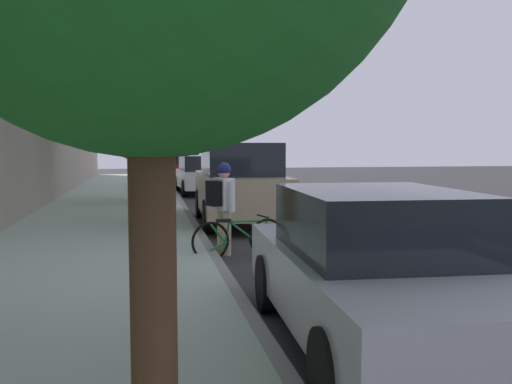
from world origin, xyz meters
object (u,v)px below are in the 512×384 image
Objects in this scene: street_tree_mid_block at (147,99)px; fire_hydrant at (164,182)px; cyclist_with_backpack at (222,199)px; street_tree_far_end at (146,47)px; street_tree_near_cyclist at (146,94)px; parked_suv_tan_mid at (239,183)px; parked_sedan_silver_far at (376,270)px; bicycle_at_curb at (239,238)px; parked_sedan_red_nearest at (184,167)px; parked_sedan_white_second at (201,175)px.

street_tree_mid_block is 6.23× the size of fire_hydrant.
street_tree_far_end is (1.27, -3.43, 3.15)m from cyclist_with_backpack.
street_tree_near_cyclist reaches higher than fire_hydrant.
street_tree_mid_block is at bearing -64.64° from parked_suv_tan_mid.
parked_sedan_silver_far is 21.27m from street_tree_near_cyclist.
street_tree_mid_block is at bearing -81.17° from parked_sedan_silver_far.
bicycle_at_curb is 0.32× the size of street_tree_mid_block.
street_tree_mid_block reaches higher than parked_suv_tan_mid.
parked_suv_tan_mid is 2.91× the size of cyclist_with_backpack.
fire_hydrant is (0.67, -11.76, -0.41)m from cyclist_with_backpack.
parked_sedan_red_nearest is 22.81m from bicycle_at_curb.
cyclist_with_backpack is 0.31× the size of street_tree_mid_block.
parked_sedan_white_second is 0.80× the size of street_tree_far_end.
cyclist_with_backpack is (0.70, 22.37, 0.24)m from parked_sedan_red_nearest.
bicycle_at_curb is at bearing 117.01° from cyclist_with_backpack.
cyclist_with_backpack is at bearing 93.26° from fire_hydrant.
parked_suv_tan_mid is 0.91× the size of street_tree_mid_block.
street_tree_mid_block is at bearing -80.51° from bicycle_at_curb.
cyclist_with_backpack reaches higher than fire_hydrant.
fire_hydrant is at bearing 42.67° from parked_sedan_white_second.
street_tree_near_cyclist is 5.48m from fire_hydrant.
parked_suv_tan_mid is 5.66× the size of fire_hydrant.
parked_suv_tan_mid reaches higher than bicycle_at_curb.
street_tree_near_cyclist is at bearing -79.65° from parked_suv_tan_mid.
street_tree_far_end is at bearing -69.60° from cyclist_with_backpack.
cyclist_with_backpack is 16.25m from street_tree_near_cyclist.
street_tree_far_end is at bearing 77.77° from parked_sedan_white_second.
parked_suv_tan_mid is 8.90m from parked_sedan_silver_far.
street_tree_near_cyclist is at bearing 73.03° from parked_sedan_red_nearest.
cyclist_with_backpack reaches higher than bicycle_at_curb.
parked_sedan_silver_far reaches higher than bicycle_at_curb.
street_tree_mid_block is at bearing 65.54° from parked_sedan_white_second.
parked_suv_tan_mid is at bearing -99.08° from bicycle_at_curb.
parked_sedan_white_second is 0.89× the size of street_tree_near_cyclist.
street_tree_mid_block is (1.27, -8.52, 2.39)m from cyclist_with_backpack.
street_tree_far_end is at bearing 90.00° from street_tree_mid_block.
parked_sedan_silver_far is 4.62m from bicycle_at_curb.
bicycle_at_curb is at bearing 87.43° from parked_sedan_white_second.
parked_sedan_red_nearest is 7.57m from street_tree_near_cyclist.
parked_sedan_silver_far is at bearing 95.74° from street_tree_near_cyclist.
parked_sedan_red_nearest is at bearing -95.96° from street_tree_far_end.
parked_sedan_white_second is at bearing -89.48° from parked_suv_tan_mid.
street_tree_mid_block reaches higher than parked_sedan_red_nearest.
cyclist_with_backpack reaches higher than parked_sedan_red_nearest.
bicycle_at_curb is (0.60, -4.56, -0.39)m from parked_sedan_silver_far.
parked_sedan_silver_far is at bearing 89.42° from parked_suv_tan_mid.
street_tree_near_cyclist is (2.10, -20.90, 3.38)m from parked_sedan_silver_far.
parked_sedan_silver_far is at bearing 97.53° from bicycle_at_curb.
bicycle_at_curb is at bearing 95.24° from street_tree_near_cyclist.
street_tree_mid_block is at bearing -81.49° from cyclist_with_backpack.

